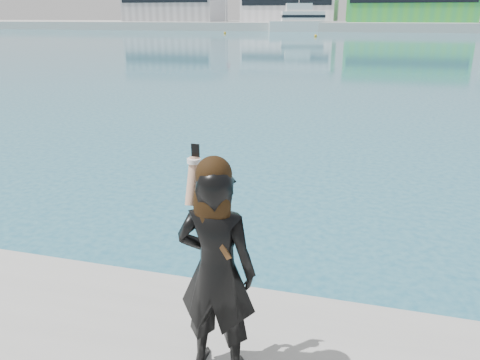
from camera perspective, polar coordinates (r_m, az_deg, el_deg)
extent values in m
cube|color=#9E9E99|center=(133.34, 16.09, 17.60)|extent=(320.00, 40.00, 2.00)
cube|color=gray|center=(142.55, -7.90, 20.83)|extent=(26.00, 16.00, 11.00)
cube|color=silver|center=(133.23, 6.21, 20.57)|extent=(24.00, 15.00, 9.00)
cube|color=black|center=(125.75, 5.60, 20.87)|extent=(22.80, 0.20, 1.98)
cube|color=green|center=(131.58, 20.04, 19.82)|extent=(30.00, 16.00, 10.00)
cylinder|color=silver|center=(130.11, -1.78, 20.48)|extent=(0.16, 0.16, 8.00)
cylinder|color=silver|center=(126.21, 26.85, 18.57)|extent=(0.16, 0.16, 8.00)
cube|color=white|center=(116.13, 8.10, 18.05)|extent=(18.21, 9.23, 2.34)
cube|color=white|center=(115.99, 7.65, 19.18)|extent=(10.48, 6.47, 2.15)
cube|color=white|center=(115.89, 7.19, 20.16)|extent=(6.51, 4.71, 1.76)
cube|color=black|center=(115.99, 7.65, 19.18)|extent=(10.69, 6.61, 0.59)
sphere|color=#E19E0B|center=(88.76, 9.20, 16.87)|extent=(0.50, 0.50, 0.50)
sphere|color=#E19E0B|center=(102.12, -1.86, 17.40)|extent=(0.50, 0.50, 0.50)
imported|color=black|center=(3.78, -2.88, -11.12)|extent=(0.65, 0.44, 1.77)
sphere|color=black|center=(3.42, -3.23, 0.73)|extent=(0.27, 0.27, 0.27)
ellipsoid|color=black|center=(3.46, -3.44, -3.05)|extent=(0.30, 0.15, 0.47)
cylinder|color=tan|center=(3.64, -5.82, -0.14)|extent=(0.09, 0.21, 0.38)
cylinder|color=white|center=(3.63, -5.66, 2.35)|extent=(0.11, 0.11, 0.04)
cube|color=black|center=(3.65, -5.45, 3.42)|extent=(0.07, 0.02, 0.13)
cube|color=#4C2D14|center=(3.54, -2.98, -6.91)|extent=(0.25, 0.02, 0.36)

